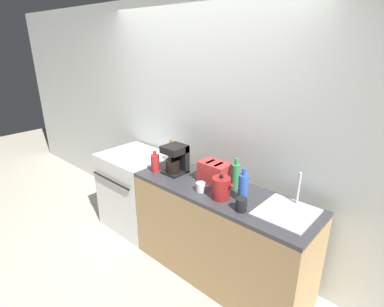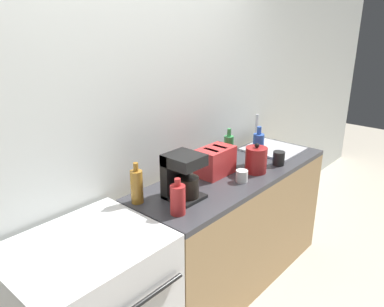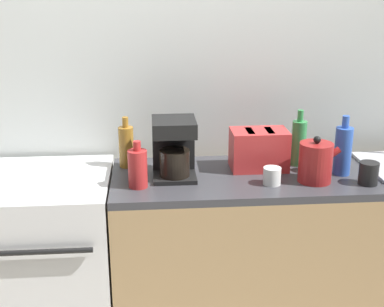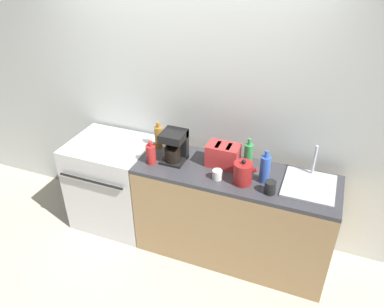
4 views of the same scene
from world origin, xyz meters
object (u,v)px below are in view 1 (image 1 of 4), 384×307
object	(u,v)px
bottle_blue	(243,187)
bottle_red	(155,163)
stove	(137,190)
cup_black	(241,205)
kettle	(221,188)
bottle_amber	(171,153)
bottle_green	(236,176)
cup_white	(201,187)
toaster	(214,173)
coffee_maker	(176,158)

from	to	relation	value
bottle_blue	bottle_red	bearing A→B (deg)	-174.99
stove	cup_black	distance (m)	1.68
stove	bottle_red	world-z (taller)	bottle_red
bottle_blue	bottle_red	size ratio (longest dim) A/B	1.33
kettle	bottle_red	world-z (taller)	kettle
bottle_amber	cup_black	xyz separation A→B (m)	(1.12, -0.33, -0.05)
bottle_green	cup_white	world-z (taller)	bottle_green
bottle_green	cup_black	world-z (taller)	bottle_green
toaster	cup_black	world-z (taller)	toaster
stove	cup_white	bearing A→B (deg)	-8.21
toaster	cup_black	distance (m)	0.53
stove	coffee_maker	distance (m)	0.92
toaster	bottle_green	bearing A→B (deg)	10.23
bottle_blue	bottle_green	size ratio (longest dim) A/B	1.02
kettle	cup_white	world-z (taller)	kettle
coffee_maker	bottle_amber	size ratio (longest dim) A/B	1.11
bottle_amber	cup_black	size ratio (longest dim) A/B	2.43
coffee_maker	cup_black	bearing A→B (deg)	-11.49
bottle_blue	bottle_green	world-z (taller)	bottle_blue
coffee_maker	bottle_red	xyz separation A→B (m)	(-0.17, -0.13, -0.06)
cup_black	cup_white	world-z (taller)	cup_black
toaster	cup_white	world-z (taller)	toaster
kettle	bottle_green	world-z (taller)	bottle_green
kettle	bottle_red	bearing A→B (deg)	-179.86
cup_white	cup_black	bearing A→B (deg)	-4.44
kettle	coffee_maker	world-z (taller)	coffee_maker
toaster	bottle_amber	size ratio (longest dim) A/B	1.08
bottle_amber	bottle_red	distance (m)	0.29
toaster	coffee_maker	distance (m)	0.43
toaster	coffee_maker	size ratio (longest dim) A/B	0.97
bottle_red	bottle_amber	bearing A→B (deg)	102.06
bottle_green	cup_black	xyz separation A→B (m)	(0.25, -0.29, -0.07)
stove	toaster	xyz separation A→B (m)	(1.12, 0.05, 0.55)
stove	cup_white	size ratio (longest dim) A/B	11.30
kettle	bottle_amber	size ratio (longest dim) A/B	0.86
bottle_red	cup_black	bearing A→B (deg)	-2.84
toaster	bottle_green	xyz separation A→B (m)	(0.21, 0.04, 0.02)
bottle_blue	bottle_amber	distance (m)	1.06
kettle	toaster	distance (m)	0.30
coffee_maker	bottle_green	size ratio (longest dim) A/B	1.00
bottle_blue	bottle_amber	world-z (taller)	bottle_blue
cup_black	stove	bearing A→B (deg)	172.84
coffee_maker	bottle_red	world-z (taller)	coffee_maker
kettle	coffee_maker	size ratio (longest dim) A/B	0.77
kettle	coffee_maker	bearing A→B (deg)	169.09
bottle_blue	bottle_red	distance (m)	0.98
stove	kettle	distance (m)	1.46
coffee_maker	bottle_green	bearing A→B (deg)	9.61
stove	cup_white	distance (m)	1.26
coffee_maker	toaster	bearing A→B (deg)	9.30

